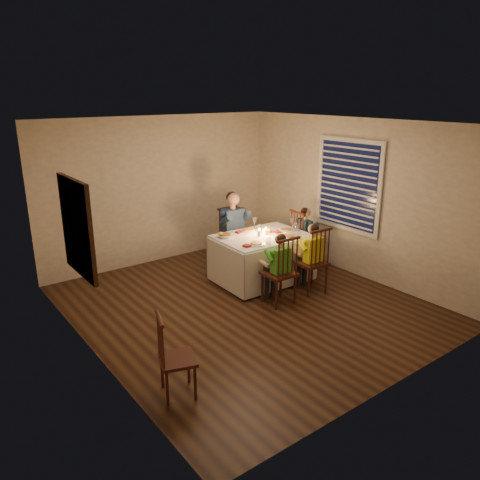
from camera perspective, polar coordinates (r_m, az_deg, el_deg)
ground at (r=6.93m, az=0.68°, el=-7.91°), size 5.00×5.00×0.00m
wall_left at (r=5.45m, az=-18.36°, el=-1.36°), size 0.02×5.00×2.60m
wall_right at (r=8.00m, az=13.64°, el=5.00°), size 0.02×5.00×2.60m
wall_back at (r=8.53m, az=-9.64°, el=6.03°), size 4.50×0.02×2.60m
ceiling at (r=6.25m, az=0.77°, el=14.09°), size 5.00×5.00×0.00m
dining_table at (r=7.60m, az=2.71°, el=-1.05°), size 1.52×1.12×0.74m
chair_adult at (r=8.40m, az=-0.78°, el=-3.14°), size 0.44×0.42×1.05m
chair_near_left at (r=7.01m, az=4.68°, el=-7.63°), size 0.45×0.43×1.05m
chair_near_right at (r=7.48m, az=8.51°, el=-6.10°), size 0.46×0.44×1.05m
chair_end at (r=8.39m, az=7.78°, el=-3.35°), size 0.46×0.48×1.05m
chair_extra at (r=5.16m, az=-7.44°, el=-18.00°), size 0.45×0.46×0.90m
adult at (r=8.40m, az=-0.78°, el=-3.14°), size 0.52×0.48×1.34m
child_green at (r=7.01m, az=4.68°, el=-7.63°), size 0.37×0.34×1.07m
child_yellow at (r=7.48m, az=8.51°, el=-6.10°), size 0.39×0.36×1.09m
child_teal at (r=8.39m, az=7.78°, el=-3.35°), size 0.38×0.41×1.10m
setting_adult at (r=7.76m, az=0.99°, el=1.17°), size 0.27×0.27×0.02m
setting_green at (r=7.09m, az=2.03°, el=-0.48°), size 0.27×0.27×0.02m
setting_yellow at (r=7.48m, az=5.89°, el=0.43°), size 0.27×0.27×0.02m
setting_teal at (r=7.80m, az=5.59°, el=1.17°), size 0.27×0.27×0.02m
candle_left at (r=7.48m, az=2.35°, el=0.83°), size 0.06×0.06×0.10m
candle_right at (r=7.56m, az=3.18°, el=1.00°), size 0.06×0.06×0.10m
squash at (r=7.43m, az=-2.42°, el=0.67°), size 0.09×0.09×0.09m
orange_fruit at (r=7.66m, az=3.55°, el=1.15°), size 0.08×0.08×0.08m
serving_bowl at (r=7.41m, az=-1.85°, el=0.49°), size 0.30×0.30×0.06m
wall_mirror at (r=5.68m, az=-19.24°, el=1.42°), size 0.06×0.95×1.15m
window_blinds at (r=7.99m, az=12.99°, el=6.50°), size 0.07×1.34×1.54m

